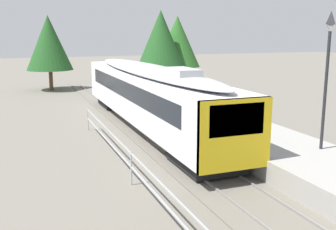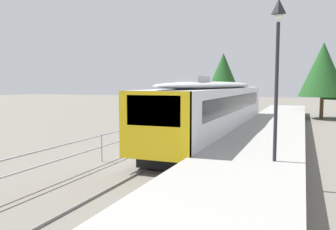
{
  "view_description": "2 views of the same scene",
  "coord_description": "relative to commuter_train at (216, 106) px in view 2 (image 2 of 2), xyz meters",
  "views": [
    {
      "loc": [
        -7.01,
        7.55,
        5.45
      ],
      "look_at": [
        -1.0,
        23.29,
        2.0
      ],
      "focal_mm": 43.14,
      "sensor_mm": 36.0,
      "label": 1
    },
    {
      "loc": [
        5.08,
        7.91,
        3.49
      ],
      "look_at": [
        -1.0,
        23.29,
        2.0
      ],
      "focal_mm": 36.83,
      "sensor_mm": 36.0,
      "label": 2
    }
  ],
  "objects": [
    {
      "name": "ground_plane",
      "position": [
        -3.0,
        -6.99,
        -2.15
      ],
      "size": [
        160.0,
        160.0,
        0.0
      ],
      "primitive_type": "plane",
      "color": "#6B665B"
    },
    {
      "name": "track_rails",
      "position": [
        0.0,
        -6.99,
        -2.11
      ],
      "size": [
        3.2,
        60.0,
        0.14
      ],
      "color": "#6B665B",
      "rests_on": "ground"
    },
    {
      "name": "commuter_train",
      "position": [
        0.0,
        0.0,
        0.0
      ],
      "size": [
        2.82,
        19.63,
        3.74
      ],
      "color": "silver",
      "rests_on": "track_rails"
    },
    {
      "name": "station_platform",
      "position": [
        3.25,
        -6.99,
        -1.7
      ],
      "size": [
        3.9,
        60.0,
        0.9
      ],
      "primitive_type": "cube",
      "color": "#999691",
      "rests_on": "ground"
    },
    {
      "name": "platform_lamp_mid_platform",
      "position": [
        4.22,
        -9.14,
        2.48
      ],
      "size": [
        0.34,
        0.34,
        5.35
      ],
      "color": "#232328",
      "rests_on": "station_platform"
    },
    {
      "name": "tree_behind_station_far",
      "position": [
        6.75,
        16.6,
        2.77
      ],
      "size": [
        4.6,
        4.6,
        7.62
      ],
      "color": "brown",
      "rests_on": "ground"
    },
    {
      "name": "tree_distant_left",
      "position": [
        -3.75,
        18.7,
        2.35
      ],
      "size": [
        4.34,
        4.34,
        7.07
      ],
      "color": "brown",
      "rests_on": "ground"
    }
  ]
}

